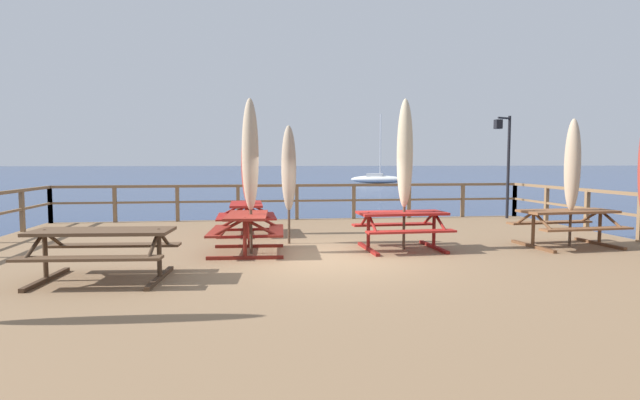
{
  "coord_description": "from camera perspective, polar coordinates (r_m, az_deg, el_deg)",
  "views": [
    {
      "loc": [
        -1.37,
        -9.08,
        2.41
      ],
      "look_at": [
        0.0,
        0.96,
        1.64
      ],
      "focal_mm": 28.17,
      "sensor_mm": 36.0,
      "label": 1
    }
  ],
  "objects": [
    {
      "name": "picnic_table_front_right",
      "position": [
        9.83,
        -8.29,
        -2.84
      ],
      "size": [
        1.49,
        1.71,
        0.78
      ],
      "color": "maroon",
      "rests_on": "wooden_deck"
    },
    {
      "name": "sailboat_distant",
      "position": [
        56.7,
        6.53,
        2.4
      ],
      "size": [
        6.22,
        3.57,
        7.72
      ],
      "color": "white",
      "rests_on": "ground"
    },
    {
      "name": "picnic_table_mid_left",
      "position": [
        8.16,
        -23.5,
        -4.54
      ],
      "size": [
        2.13,
        1.56,
        0.78
      ],
      "color": "brown",
      "rests_on": "wooden_deck"
    },
    {
      "name": "picnic_table_back_left",
      "position": [
        10.28,
        9.26,
        -2.52
      ],
      "size": [
        1.8,
        1.46,
        0.78
      ],
      "color": "maroon",
      "rests_on": "wooden_deck"
    },
    {
      "name": "picnic_table_mid_right",
      "position": [
        11.73,
        26.29,
        -2.03
      ],
      "size": [
        2.07,
        1.55,
        0.78
      ],
      "color": "brown",
      "rests_on": "wooden_deck"
    },
    {
      "name": "lamp_post_hooked",
      "position": [
        16.64,
        20.25,
        5.25
      ],
      "size": [
        0.64,
        0.38,
        3.2
      ],
      "color": "black",
      "rests_on": "wooden_deck"
    },
    {
      "name": "railing_waterside_far",
      "position": [
        15.43,
        -2.65,
        0.54
      ],
      "size": [
        14.4,
        0.1,
        1.09
      ],
      "color": "brown",
      "rests_on": "wooden_deck"
    },
    {
      "name": "picnic_table_mid_centre",
      "position": [
        12.42,
        -8.37,
        -1.35
      ],
      "size": [
        1.42,
        1.65,
        0.78
      ],
      "color": "maroon",
      "rests_on": "wooden_deck"
    },
    {
      "name": "patio_umbrella_tall_back_left",
      "position": [
        9.7,
        -7.93,
        5.04
      ],
      "size": [
        0.32,
        0.32,
        2.98
      ],
      "color": "#4C3828",
      "rests_on": "wooden_deck"
    },
    {
      "name": "patio_umbrella_short_mid",
      "position": [
        10.2,
        9.61,
        5.15
      ],
      "size": [
        0.32,
        0.32,
        3.03
      ],
      "color": "#4C3828",
      "rests_on": "wooden_deck"
    },
    {
      "name": "patio_umbrella_tall_front",
      "position": [
        12.3,
        -8.2,
        3.98
      ],
      "size": [
        0.32,
        0.32,
        2.68
      ],
      "color": "#4C3828",
      "rests_on": "wooden_deck"
    },
    {
      "name": "patio_umbrella_tall_mid_left",
      "position": [
        10.81,
        -3.57,
        3.56
      ],
      "size": [
        0.32,
        0.32,
        2.55
      ],
      "color": "#4C3828",
      "rests_on": "wooden_deck"
    },
    {
      "name": "patio_umbrella_short_front",
      "position": [
        11.7,
        26.75,
        3.52
      ],
      "size": [
        0.32,
        0.32,
        2.67
      ],
      "color": "#4C3828",
      "rests_on": "wooden_deck"
    },
    {
      "name": "ground_plane",
      "position": [
        9.49,
        0.79,
        -10.34
      ],
      "size": [
        600.0,
        600.0,
        0.0
      ],
      "primitive_type": "plane",
      "color": "navy"
    },
    {
      "name": "wooden_deck",
      "position": [
        9.42,
        0.8,
        -8.47
      ],
      "size": [
        14.6,
        12.82,
        0.64
      ],
      "primitive_type": "cube",
      "color": "#846647",
      "rests_on": "ground"
    }
  ]
}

